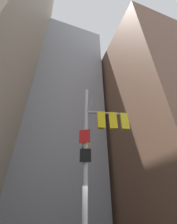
% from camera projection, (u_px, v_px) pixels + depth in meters
% --- Properties ---
extents(building_tower_right, '(15.18, 15.18, 31.62)m').
position_uv_depth(building_tower_right, '(161.00, 109.00, 25.44)').
color(building_tower_right, brown).
rests_on(building_tower_right, ground).
extents(building_mid_block, '(17.09, 17.09, 40.39)m').
position_uv_depth(building_mid_block, '(52.00, 110.00, 33.43)').
color(building_mid_block, '#9399A3').
rests_on(building_mid_block, ground).
extents(signal_pole_assembly, '(3.04, 2.87, 8.64)m').
position_uv_depth(signal_pole_assembly, '(96.00, 139.00, 9.06)').
color(signal_pole_assembly, '#B2B2B5').
rests_on(signal_pole_assembly, ground).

